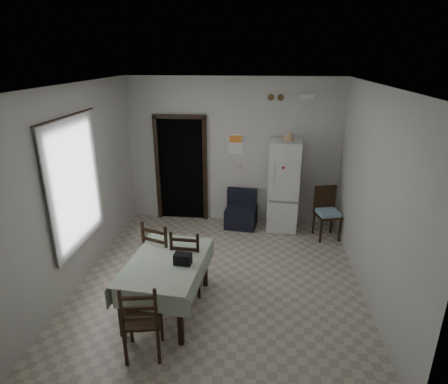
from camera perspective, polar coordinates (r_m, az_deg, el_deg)
ground at (r=5.96m, az=-0.50°, el=-13.05°), size 4.50×4.50×0.00m
ceiling at (r=4.99m, az=-0.61°, el=16.00°), size 4.20×4.50×0.02m
wall_back at (r=7.45m, az=1.38°, el=6.08°), size 4.20×0.02×2.90m
wall_front at (r=3.30m, az=-5.01°, el=-13.26°), size 4.20×0.02×2.90m
wall_left at (r=5.91m, az=-21.25°, el=0.87°), size 0.02×4.50×2.90m
wall_right at (r=5.49m, az=21.78°, el=-0.61°), size 0.02×4.50×2.90m
doorway at (r=7.89m, az=-6.16°, el=3.85°), size 1.06×0.52×2.22m
window_recess at (r=5.73m, az=-22.69°, el=1.17°), size 0.10×1.20×1.60m
curtain at (r=5.68m, az=-21.71°, el=1.14°), size 0.02×1.45×1.85m
curtain_rod at (r=5.46m, az=-22.91°, el=10.59°), size 0.02×1.60×0.02m
calendar at (r=7.39m, az=1.78°, el=7.33°), size 0.28×0.02×0.40m
calendar_image at (r=7.36m, az=1.78°, el=8.08°), size 0.24×0.01×0.14m
light_switch at (r=7.52m, az=2.49°, el=3.44°), size 0.08×0.02×0.12m
vent_left at (r=7.22m, az=7.16°, el=14.13°), size 0.12×0.03×0.12m
vent_right at (r=7.23m, az=8.63°, el=14.06°), size 0.12×0.03×0.12m
emergency_light at (r=7.24m, az=12.48°, el=14.07°), size 0.25×0.07×0.09m
fridge at (r=7.29m, az=9.09°, el=0.92°), size 0.61×0.61×1.78m
tan_cone at (r=7.04m, az=9.79°, el=8.44°), size 0.24×0.24×0.18m
navy_seat at (r=7.48m, az=2.64°, el=-2.66°), size 0.66×0.64×0.73m
corner_chair at (r=7.21m, az=15.52°, el=-3.24°), size 0.52×0.52×0.98m
dining_table at (r=5.21m, az=-8.64°, el=-13.81°), size 1.06×1.51×0.74m
black_bag at (r=4.87m, az=-6.30°, el=-10.11°), size 0.23×0.15×0.14m
dining_chair_far_left at (r=5.66m, az=-9.23°, el=-9.01°), size 0.58×0.58×1.06m
dining_chair_far_right at (r=5.48m, az=-5.43°, el=-10.16°), size 0.46×0.46×1.01m
dining_chair_near_head at (r=4.52m, az=-12.30°, el=-18.18°), size 0.49×0.49×0.98m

